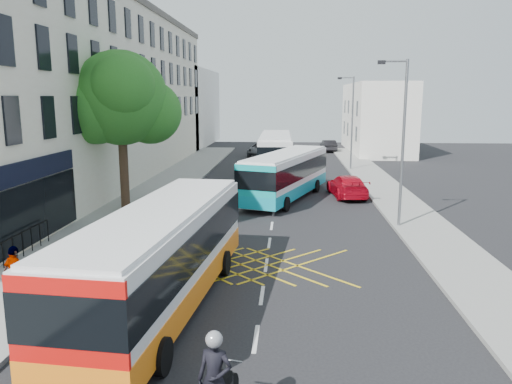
% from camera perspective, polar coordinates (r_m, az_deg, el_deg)
% --- Properties ---
extents(ground, '(120.00, 120.00, 0.00)m').
position_cam_1_polar(ground, '(13.98, -0.02, -16.43)').
color(ground, black).
rests_on(ground, ground).
extents(pavement_left, '(5.00, 70.00, 0.15)m').
position_cam_1_polar(pavement_left, '(29.63, -14.64, -1.88)').
color(pavement_left, gray).
rests_on(pavement_left, ground).
extents(pavement_right, '(3.00, 70.00, 0.15)m').
position_cam_1_polar(pavement_right, '(28.90, 17.08, -2.33)').
color(pavement_right, gray).
rests_on(pavement_right, ground).
extents(terrace_main, '(8.30, 45.00, 13.50)m').
position_cam_1_polar(terrace_main, '(39.77, -18.41, 10.77)').
color(terrace_main, beige).
rests_on(terrace_main, ground).
extents(terrace_far, '(8.00, 20.00, 10.00)m').
position_cam_1_polar(terrace_far, '(69.03, -8.70, 9.51)').
color(terrace_far, silver).
rests_on(terrace_far, ground).
extents(building_right, '(6.00, 18.00, 8.00)m').
position_cam_1_polar(building_right, '(61.30, 13.52, 8.25)').
color(building_right, silver).
rests_on(building_right, ground).
extents(street_tree, '(6.30, 5.70, 8.80)m').
position_cam_1_polar(street_tree, '(28.92, -15.27, 10.21)').
color(street_tree, '#382619').
rests_on(street_tree, pavement_left).
extents(lamp_near, '(1.45, 0.15, 8.00)m').
position_cam_1_polar(lamp_near, '(25.05, 16.28, 6.29)').
color(lamp_near, slate).
rests_on(lamp_near, pavement_right).
extents(lamp_far, '(1.45, 0.15, 8.00)m').
position_cam_1_polar(lamp_far, '(44.76, 10.82, 8.32)').
color(lamp_far, slate).
rests_on(lamp_far, pavement_right).
extents(railings, '(0.08, 5.60, 1.14)m').
position_cam_1_polar(railings, '(21.37, -26.03, -5.73)').
color(railings, black).
rests_on(railings, pavement_left).
extents(bus_near, '(3.57, 11.32, 3.13)m').
position_cam_1_polar(bus_near, '(15.56, -10.69, -7.17)').
color(bus_near, silver).
rests_on(bus_near, ground).
extents(bus_mid, '(5.67, 10.72, 2.95)m').
position_cam_1_polar(bus_mid, '(31.76, 3.48, 2.00)').
color(bus_mid, silver).
rests_on(bus_mid, ground).
extents(bus_far, '(3.05, 11.66, 3.27)m').
position_cam_1_polar(bus_far, '(43.14, 2.26, 4.56)').
color(bus_far, silver).
rests_on(bus_far, ground).
extents(parked_car_blue, '(1.92, 3.82, 1.25)m').
position_cam_1_polar(parked_car_blue, '(14.28, -20.86, -13.79)').
color(parked_car_blue, '#0E1A38').
rests_on(parked_car_blue, ground).
extents(parked_car_silver, '(1.63, 4.49, 1.47)m').
position_cam_1_polar(parked_car_silver, '(17.15, -18.69, -9.07)').
color(parked_car_silver, '#A3A5AB').
rests_on(parked_car_silver, ground).
extents(red_hatchback, '(2.55, 5.09, 1.42)m').
position_cam_1_polar(red_hatchback, '(32.97, 10.38, 0.68)').
color(red_hatchback, '#B8071A').
rests_on(red_hatchback, ground).
extents(distant_car_grey, '(2.85, 5.47, 1.47)m').
position_cam_1_polar(distant_car_grey, '(55.22, 0.51, 4.90)').
color(distant_car_grey, '#44474D').
rests_on(distant_car_grey, ground).
extents(distant_car_silver, '(1.59, 3.54, 1.18)m').
position_cam_1_polar(distant_car_silver, '(48.11, 5.80, 3.80)').
color(distant_car_silver, '#A5A9AC').
rests_on(distant_car_silver, ground).
extents(distant_car_dark, '(1.85, 4.31, 1.38)m').
position_cam_1_polar(distant_car_dark, '(60.43, 8.28, 5.26)').
color(distant_car_dark, black).
rests_on(distant_car_dark, ground).
extents(pedestrian_far, '(1.14, 0.86, 1.80)m').
position_cam_1_polar(pedestrian_far, '(17.16, -25.80, -8.48)').
color(pedestrian_far, gray).
rests_on(pedestrian_far, pavement_left).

